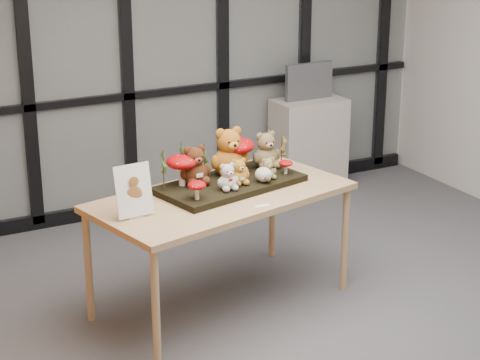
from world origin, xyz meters
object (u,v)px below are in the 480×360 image
bear_tan_back (266,148)px  mushroom_back_left (182,169)px  bear_white_bow (227,175)px  monitor (309,81)px  bear_beige_small (268,167)px  diorama_tray (230,184)px  mushroom_front_left (197,189)px  mushroom_back_right (237,153)px  bear_pooh_yellow (229,149)px  sign_holder (134,193)px  bear_brown_medium (195,163)px  display_table (221,203)px  bear_small_yellow (239,170)px  plush_cream_hedgehog (264,174)px  mushroom_front_right (286,166)px  cabinet (308,145)px

bear_tan_back → mushroom_back_left: bear_tan_back is taller
bear_white_bow → monitor: 2.51m
bear_beige_small → diorama_tray: bearing=152.2°
mushroom_front_left → monitor: monitor is taller
diorama_tray → mushroom_front_left: (-0.35, -0.22, 0.09)m
bear_white_bow → mushroom_back_right: mushroom_back_right is taller
bear_pooh_yellow → monitor: (1.60, 1.52, 0.01)m
bear_beige_small → sign_holder: 1.04m
bear_beige_small → bear_pooh_yellow: bearing=121.1°
bear_brown_medium → bear_beige_small: bearing=-28.5°
display_table → bear_small_yellow: bear_small_yellow is taller
display_table → bear_white_bow: bear_white_bow is taller
bear_brown_medium → bear_tan_back: size_ratio=1.02×
sign_holder → bear_pooh_yellow: bearing=19.2°
bear_pooh_yellow → bear_beige_small: bear_pooh_yellow is taller
bear_small_yellow → mushroom_back_left: (-0.34, 0.16, 0.02)m
bear_beige_small → sign_holder: (-1.03, -0.15, 0.04)m
plush_cream_hedgehog → sign_holder: bearing=173.4°
bear_small_yellow → bear_beige_small: 0.23m
bear_pooh_yellow → sign_holder: bearing=-169.6°
mushroom_front_right → sign_holder: sign_holder is taller
diorama_tray → mushroom_front_right: (0.41, -0.04, 0.08)m
diorama_tray → bear_small_yellow: 0.15m
mushroom_front_left → sign_holder: sign_holder is taller
bear_white_bow → sign_holder: sign_holder is taller
bear_beige_small → mushroom_front_right: bear_beige_small is taller
bear_beige_small → bear_white_bow: bearing=179.2°
plush_cream_hedgehog → mushroom_back_left: (-0.51, 0.19, 0.06)m
bear_pooh_yellow → bear_tan_back: (0.30, 0.02, -0.04)m
diorama_tray → mushroom_front_left: bearing=-160.7°
plush_cream_hedgehog → mushroom_back_left: 0.55m
diorama_tray → sign_holder: 0.82m
bear_small_yellow → mushroom_front_left: bear_small_yellow is taller
display_table → bear_white_bow: bearing=-79.5°
diorama_tray → bear_white_bow: bearing=-135.4°
bear_tan_back → mushroom_back_left: bearing=174.1°
mushroom_front_left → cabinet: mushroom_front_left is taller
cabinet → monitor: size_ratio=1.85×
mushroom_back_left → mushroom_back_right: mushroom_back_right is taller
plush_cream_hedgehog → sign_holder: 0.97m
bear_pooh_yellow → sign_holder: size_ratio=1.11×
diorama_tray → mushroom_back_right: size_ratio=3.69×
bear_tan_back → cabinet: 2.04m
mushroom_back_right → mushroom_front_right: size_ratio=2.48×
bear_beige_small → mushroom_back_right: mushroom_back_right is taller
bear_small_yellow → mushroom_back_left: 0.38m
mushroom_back_left → bear_brown_medium: bearing=-4.1°
mushroom_front_right → bear_small_yellow: bearing=-174.0°
bear_pooh_yellow → cabinet: size_ratio=0.42×
display_table → bear_brown_medium: bearing=113.7°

